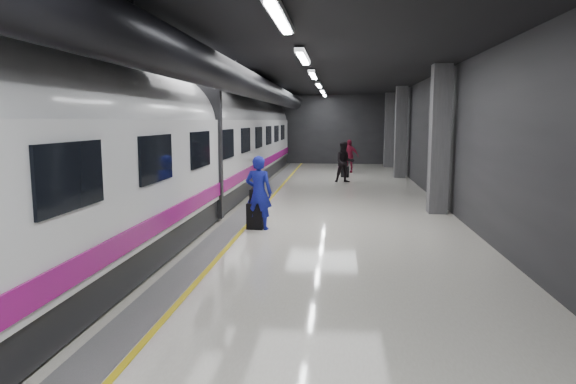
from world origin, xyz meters
name	(u,v)px	position (x,y,z in m)	size (l,w,h in m)	color
ground	(284,223)	(0.00, 0.00, 0.00)	(40.00, 40.00, 0.00)	silver
platform_hall	(277,96)	(-0.29, 0.96, 3.54)	(10.02, 40.02, 4.51)	black
train	(169,148)	(-3.25, 0.00, 2.07)	(3.05, 38.00, 4.05)	black
traveler_main	(259,193)	(-0.55, -0.92, 0.97)	(0.71, 0.46, 1.94)	#1A19BC
suitcase_main	(255,216)	(-0.65, -0.92, 0.34)	(0.42, 0.26, 0.68)	black
shoulder_bag	(255,197)	(-0.67, -0.89, 0.86)	(0.27, 0.14, 0.35)	black
traveler_far_a	(344,162)	(1.78, 9.62, 0.94)	(0.91, 0.71, 1.88)	black
traveler_far_b	(349,156)	(2.06, 14.33, 0.90)	(1.05, 0.44, 1.80)	maroon
suitcase_far	(345,172)	(1.84, 11.81, 0.28)	(0.37, 0.24, 0.55)	black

